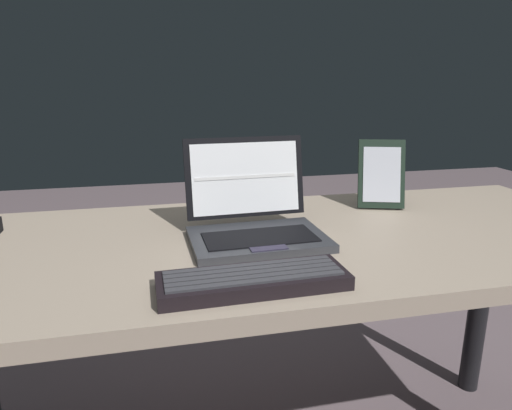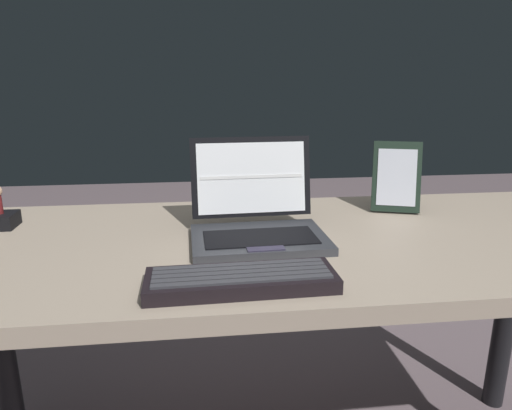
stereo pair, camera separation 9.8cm
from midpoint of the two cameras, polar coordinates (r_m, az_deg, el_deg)
The scene contains 4 objects.
desk at distance 1.12m, azimuth 1.10°, elevation -8.98°, with size 1.73×0.69×0.76m.
laptop_front at distance 1.05m, azimuth -2.91°, elevation -1.87°, with size 0.31×0.26×0.22m.
external_keyboard at distance 0.82m, azimuth -3.82°, elevation -9.39°, with size 0.34×0.12×0.03m.
photo_frame at distance 1.33m, azimuth 13.30°, elevation 3.69°, with size 0.14×0.10×0.19m.
Camera 1 is at (-0.29, -0.98, 1.11)m, focal length 32.17 mm.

